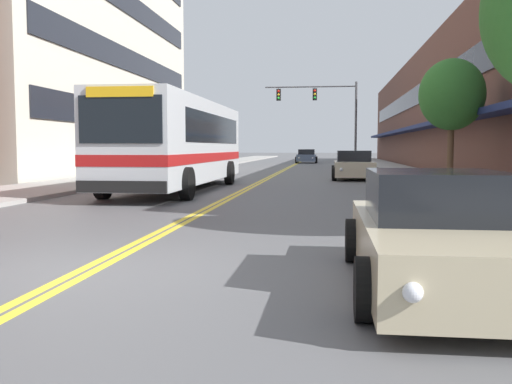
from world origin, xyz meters
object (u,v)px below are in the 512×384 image
at_px(traffic_signal_mast, 325,106).
at_px(car_charcoal_parked_left_mid, 206,163).
at_px(car_slate_blue_moving_lead, 307,157).
at_px(car_beige_parked_right_foreground, 438,235).
at_px(street_tree_right_mid, 452,95).
at_px(car_champagne_parked_right_mid, 354,166).
at_px(fire_hydrant, 421,181).
at_px(city_bus, 180,140).

bearing_deg(traffic_signal_mast, car_charcoal_parked_left_mid, -121.53).
bearing_deg(car_charcoal_parked_left_mid, car_slate_blue_moving_lead, 77.74).
bearing_deg(traffic_signal_mast, car_slate_blue_moving_lead, 98.44).
xyz_separation_m(car_beige_parked_right_foreground, car_slate_blue_moving_lead, (-3.43, 51.58, 0.04)).
height_order(car_beige_parked_right_foreground, traffic_signal_mast, traffic_signal_mast).
bearing_deg(car_slate_blue_moving_lead, street_tree_right_mid, -79.18).
distance_m(car_beige_parked_right_foreground, street_tree_right_mid, 16.57).
relative_size(car_charcoal_parked_left_mid, street_tree_right_mid, 0.89).
xyz_separation_m(car_champagne_parked_right_mid, fire_hydrant, (1.62, -10.53, -0.12)).
distance_m(car_beige_parked_right_foreground, fire_hydrant, 11.65).
relative_size(city_bus, car_slate_blue_moving_lead, 2.93).
height_order(car_champagne_parked_right_mid, traffic_signal_mast, traffic_signal_mast).
distance_m(car_charcoal_parked_left_mid, car_slate_blue_moving_lead, 24.63).
height_order(city_bus, street_tree_right_mid, street_tree_right_mid).
bearing_deg(car_charcoal_parked_left_mid, city_bus, -81.84).
xyz_separation_m(car_champagne_parked_right_mid, car_slate_blue_moving_lead, (-3.44, 29.51, -0.02)).
relative_size(car_beige_parked_right_foreground, street_tree_right_mid, 0.95).
distance_m(car_charcoal_parked_left_mid, street_tree_right_mid, 16.96).
relative_size(car_slate_blue_moving_lead, traffic_signal_mast, 0.57).
relative_size(car_beige_parked_right_foreground, traffic_signal_mast, 0.63).
bearing_deg(car_beige_parked_right_foreground, city_bus, 115.38).
distance_m(car_beige_parked_right_foreground, car_champagne_parked_right_mid, 22.07).
height_order(car_champagne_parked_right_mid, car_slate_blue_moving_lead, car_champagne_parked_right_mid).
height_order(city_bus, car_champagne_parked_right_mid, city_bus).
xyz_separation_m(city_bus, car_charcoal_parked_left_mid, (-1.90, 13.27, -1.24)).
distance_m(car_charcoal_parked_left_mid, traffic_signal_mast, 14.19).
bearing_deg(car_beige_parked_right_foreground, car_slate_blue_moving_lead, 93.80).
bearing_deg(city_bus, fire_hydrant, -17.93).
relative_size(car_beige_parked_right_foreground, fire_hydrant, 5.52).
bearing_deg(car_champagne_parked_right_mid, fire_hydrant, -81.26).
height_order(car_beige_parked_right_foreground, street_tree_right_mid, street_tree_right_mid).
bearing_deg(car_champagne_parked_right_mid, street_tree_right_mid, -61.15).
distance_m(car_slate_blue_moving_lead, traffic_signal_mast, 13.33).
height_order(car_beige_parked_right_foreground, fire_hydrant, car_beige_parked_right_foreground).
height_order(city_bus, fire_hydrant, city_bus).
relative_size(street_tree_right_mid, fire_hydrant, 5.79).
bearing_deg(car_slate_blue_moving_lead, city_bus, -95.09).
relative_size(car_champagne_parked_right_mid, street_tree_right_mid, 0.95).
distance_m(city_bus, car_champagne_parked_right_mid, 10.41).
bearing_deg(car_beige_parked_right_foreground, car_charcoal_parked_left_mid, 107.47).
xyz_separation_m(car_beige_parked_right_foreground, traffic_signal_mast, (-1.57, 39.06, 4.22)).
bearing_deg(car_beige_parked_right_foreground, traffic_signal_mast, 92.31).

